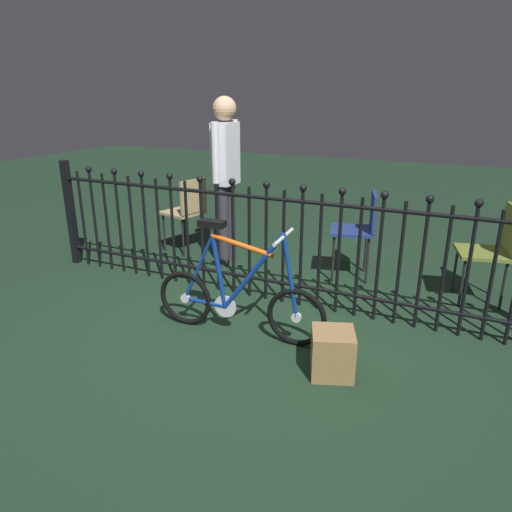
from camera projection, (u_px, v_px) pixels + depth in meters
ground_plane at (249, 328)px, 3.72m from camera, size 20.00×20.00×0.00m
iron_fence at (271, 240)px, 4.04m from camera, size 4.81×0.07×1.11m
bicycle at (238, 297)px, 3.53m from camera, size 1.37×0.40×0.89m
chair_navy at (360, 225)px, 4.56m from camera, size 0.50×0.50×0.86m
chair_olive at (494, 245)px, 4.02m from camera, size 0.49×0.49×0.87m
chair_tan at (187, 208)px, 5.30m from camera, size 0.48×0.48×0.86m
person_visitor at (226, 167)px, 4.76m from camera, size 0.24×0.48×1.73m
display_crate at (332, 353)px, 3.07m from camera, size 0.35×0.35×0.31m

